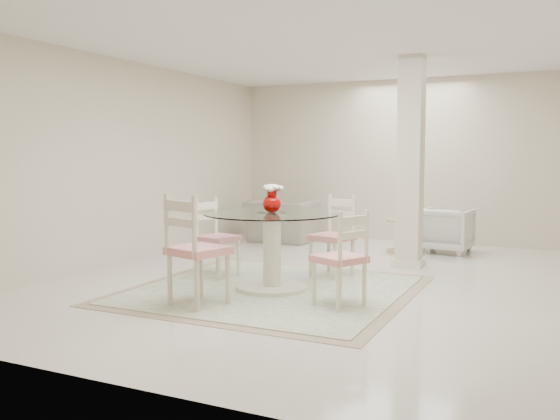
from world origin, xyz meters
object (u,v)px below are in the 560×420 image
at_px(dining_chair_north, 335,230).
at_px(column, 411,163).
at_px(dining_chair_east, 344,251).
at_px(recliner_taupe, 282,221).
at_px(armchair_white, 446,230).
at_px(dining_chair_south, 192,242).
at_px(side_table, 402,237).
at_px(red_vase, 272,198).
at_px(dining_chair_west, 214,231).
at_px(dining_table, 272,251).

bearing_deg(dining_chair_north, column, 76.40).
relative_size(dining_chair_east, recliner_taupe, 0.98).
xyz_separation_m(recliner_taupe, armchair_white, (2.67, 0.06, -0.01)).
xyz_separation_m(dining_chair_north, dining_chair_south, (-0.74, -1.91, 0.06)).
bearing_deg(side_table, dining_chair_north, -98.06).
height_order(red_vase, dining_chair_west, red_vase).
distance_m(dining_table, recliner_taupe, 3.60).
relative_size(column, side_table, 5.47).
bearing_deg(dining_chair_west, dining_table, -99.81).
bearing_deg(side_table, recliner_taupe, 172.80).
bearing_deg(red_vase, dining_chair_west, 159.01).
bearing_deg(dining_chair_west, armchair_white, -25.11).
xyz_separation_m(red_vase, side_table, (0.66, 3.04, -0.77)).
relative_size(dining_chair_south, side_table, 2.42).
xyz_separation_m(red_vase, armchair_white, (1.24, 3.36, -0.66)).
bearing_deg(column, dining_chair_south, -114.66).
xyz_separation_m(dining_table, dining_chair_north, (0.37, 0.95, 0.14)).
bearing_deg(dining_table, recliner_taupe, 113.30).
distance_m(dining_table, dining_chair_east, 1.02).
height_order(dining_chair_north, armchair_white, dining_chair_north).
xyz_separation_m(column, side_table, (-0.33, 1.01, -1.12)).
relative_size(dining_table, dining_chair_north, 1.35).
relative_size(recliner_taupe, side_table, 2.14).
xyz_separation_m(dining_chair_north, recliner_taupe, (-1.79, 2.35, -0.22)).
height_order(dining_table, dining_chair_north, dining_chair_north).
height_order(red_vase, dining_chair_north, red_vase).
height_order(column, side_table, column).
bearing_deg(dining_chair_north, side_table, 98.67).
relative_size(dining_table, side_table, 2.95).
bearing_deg(dining_chair_west, red_vase, -99.86).
xyz_separation_m(dining_chair_north, armchair_white, (0.88, 2.41, -0.24)).
bearing_deg(armchair_white, dining_table, 75.28).
distance_m(dining_chair_east, dining_chair_west, 2.03).
distance_m(dining_chair_east, side_table, 3.44).
bearing_deg(recliner_taupe, dining_table, 113.64).
bearing_deg(dining_chair_west, dining_chair_north, -54.87).
bearing_deg(dining_chair_south, red_vase, -95.99).
bearing_deg(red_vase, recliner_taupe, 113.34).
relative_size(red_vase, dining_chair_east, 0.29).
relative_size(dining_chair_east, dining_chair_west, 1.01).
distance_m(dining_chair_north, dining_chair_south, 2.05).
relative_size(red_vase, dining_chair_west, 0.29).
height_order(red_vase, armchair_white, red_vase).
height_order(recliner_taupe, armchair_white, recliner_taupe).
xyz_separation_m(dining_chair_east, dining_chair_south, (-1.31, -0.58, 0.08)).
bearing_deg(red_vase, dining_chair_south, -111.40).
bearing_deg(recliner_taupe, side_table, 173.14).
distance_m(dining_chair_north, recliner_taupe, 2.97).
height_order(red_vase, side_table, red_vase).
distance_m(column, recliner_taupe, 2.92).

